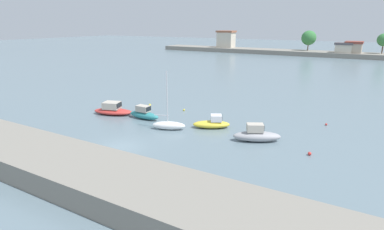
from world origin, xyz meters
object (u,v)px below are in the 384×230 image
at_px(moored_boat_2, 169,125).
at_px(mooring_buoy_0, 184,110).
at_px(moored_boat_1, 144,114).
at_px(mooring_buoy_4, 150,105).
at_px(moored_boat_3, 212,123).
at_px(moored_boat_0, 113,110).
at_px(mooring_buoy_3, 326,124).
at_px(moored_boat_4, 257,135).
at_px(mooring_buoy_2, 310,154).
at_px(mooring_buoy_1, 219,115).

xyz_separation_m(moored_boat_2, mooring_buoy_0, (-2.57, 7.31, -0.37)).
bearing_deg(moored_boat_1, mooring_buoy_4, 121.83).
height_order(moored_boat_3, mooring_buoy_4, moored_boat_3).
height_order(moored_boat_0, mooring_buoy_3, moored_boat_0).
relative_size(moored_boat_4, mooring_buoy_3, 19.51).
relative_size(moored_boat_1, mooring_buoy_4, 12.83).
distance_m(mooring_buoy_0, mooring_buoy_2, 18.61).
bearing_deg(mooring_buoy_3, moored_boat_3, -145.95).
relative_size(moored_boat_0, mooring_buoy_3, 22.13).
distance_m(moored_boat_3, moored_boat_4, 5.84).
relative_size(moored_boat_0, mooring_buoy_4, 16.52).
distance_m(moored_boat_1, moored_boat_3, 8.79).
xyz_separation_m(mooring_buoy_0, mooring_buoy_4, (-5.44, -0.30, 0.03)).
xyz_separation_m(mooring_buoy_0, mooring_buoy_1, (5.22, -0.21, 0.07)).
xyz_separation_m(moored_boat_1, moored_boat_3, (8.73, 1.09, -0.10)).
xyz_separation_m(mooring_buoy_1, mooring_buoy_3, (12.02, 3.14, -0.08)).
bearing_deg(mooring_buoy_3, moored_boat_1, -156.73).
bearing_deg(mooring_buoy_4, moored_boat_3, -19.08).
xyz_separation_m(moored_boat_4, mooring_buoy_3, (5.20, 8.81, -0.51)).
bearing_deg(mooring_buoy_2, moored_boat_0, 177.82).
distance_m(moored_boat_2, mooring_buoy_2, 14.73).
relative_size(mooring_buoy_1, mooring_buoy_3, 1.65).
distance_m(moored_boat_1, mooring_buoy_3, 21.31).
relative_size(moored_boat_2, mooring_buoy_1, 15.66).
distance_m(mooring_buoy_1, mooring_buoy_4, 10.67).
height_order(moored_boat_4, mooring_buoy_2, moored_boat_4).
height_order(moored_boat_1, mooring_buoy_1, moored_boat_1).
distance_m(moored_boat_0, mooring_buoy_3, 25.78).
bearing_deg(mooring_buoy_3, mooring_buoy_1, -165.39).
bearing_deg(moored_boat_3, mooring_buoy_2, -42.23).
bearing_deg(moored_boat_0, moored_boat_3, -10.75).
bearing_deg(mooring_buoy_2, mooring_buoy_0, 158.26).
bearing_deg(mooring_buoy_3, moored_boat_2, -145.12).
distance_m(mooring_buoy_1, mooring_buoy_2, 13.79).
height_order(moored_boat_0, mooring_buoy_4, moored_boat_0).
bearing_deg(moored_boat_1, moored_boat_3, 7.86).
height_order(moored_boat_0, moored_boat_3, moored_boat_0).
xyz_separation_m(moored_boat_3, mooring_buoy_3, (10.84, 7.33, -0.40)).
relative_size(moored_boat_1, moored_boat_2, 0.67).
distance_m(moored_boat_3, mooring_buoy_4, 12.54).
bearing_deg(mooring_buoy_0, mooring_buoy_2, -21.74).
height_order(moored_boat_0, mooring_buoy_1, moored_boat_0).
relative_size(moored_boat_1, mooring_buoy_1, 10.44).
bearing_deg(mooring_buoy_1, moored_boat_2, -110.53).
distance_m(mooring_buoy_0, mooring_buoy_3, 17.50).
relative_size(moored_boat_0, mooring_buoy_1, 13.45).
distance_m(moored_boat_2, mooring_buoy_4, 10.65).
xyz_separation_m(mooring_buoy_2, mooring_buoy_3, (-0.04, 9.82, -0.04)).
xyz_separation_m(moored_boat_4, mooring_buoy_1, (-6.83, 5.68, -0.43)).
distance_m(moored_boat_4, mooring_buoy_3, 10.25).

